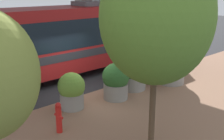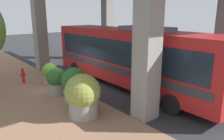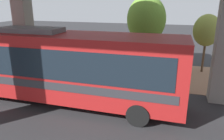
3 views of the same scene
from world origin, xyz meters
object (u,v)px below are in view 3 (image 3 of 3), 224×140
(planter_middle, at_px, (110,67))
(street_tree_near, at_px, (207,30))
(planter_back, at_px, (89,66))
(planter_front, at_px, (67,59))
(street_tree_far, at_px, (146,19))
(fire_hydrant, at_px, (160,71))
(bus, at_px, (56,63))
(planter_extra, at_px, (136,72))

(planter_middle, relative_size, street_tree_near, 0.37)
(planter_back, relative_size, street_tree_near, 0.42)
(planter_middle, distance_m, street_tree_near, 7.41)
(planter_front, bearing_deg, street_tree_far, 120.37)
(fire_hydrant, xyz_separation_m, planter_back, (1.22, -4.73, 0.35))
(bus, distance_m, planter_middle, 4.65)
(planter_front, bearing_deg, planter_back, 70.19)
(bus, relative_size, street_tree_far, 2.31)
(planter_middle, xyz_separation_m, planter_extra, (0.44, 1.92, -0.05))
(planter_front, distance_m, street_tree_near, 10.26)
(planter_extra, xyz_separation_m, street_tree_far, (-3.87, -0.05, 3.04))
(bus, bearing_deg, street_tree_far, 155.55)
(street_tree_near, height_order, street_tree_far, street_tree_far)
(fire_hydrant, distance_m, planter_extra, 1.93)
(street_tree_far, bearing_deg, fire_hydrant, 29.57)
(planter_extra, distance_m, street_tree_far, 4.92)
(street_tree_near, bearing_deg, street_tree_far, -91.78)
(bus, relative_size, fire_hydrant, 12.28)
(bus, xyz_separation_m, fire_hydrant, (-5.03, 4.92, -1.55))
(bus, relative_size, planter_back, 7.19)
(planter_back, bearing_deg, planter_extra, 88.69)
(planter_front, xyz_separation_m, street_tree_far, (-3.08, 5.26, 2.77))
(planter_front, xyz_separation_m, planter_extra, (0.79, 5.31, -0.27))
(planter_front, relative_size, street_tree_near, 0.47)
(planter_middle, relative_size, planter_back, 0.87)
(street_tree_far, bearing_deg, bus, -24.45)
(fire_hydrant, height_order, planter_back, planter_back)
(planter_middle, distance_m, street_tree_far, 4.92)
(bus, height_order, planter_back, bus)
(planter_back, height_order, planter_extra, planter_back)
(bus, bearing_deg, fire_hydrant, 135.60)
(bus, distance_m, street_tree_near, 10.85)
(fire_hydrant, relative_size, planter_front, 0.52)
(fire_hydrant, relative_size, street_tree_far, 0.19)
(street_tree_far, bearing_deg, planter_extra, 0.72)
(planter_front, bearing_deg, fire_hydrant, 94.27)
(bus, xyz_separation_m, planter_extra, (-3.73, 3.51, -1.35))
(planter_middle, bearing_deg, street_tree_near, 117.98)
(bus, xyz_separation_m, planter_middle, (-4.17, 1.59, -1.30))
(planter_middle, distance_m, planter_extra, 1.96)
(planter_middle, bearing_deg, planter_front, -95.98)
(planter_middle, height_order, street_tree_far, street_tree_far)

